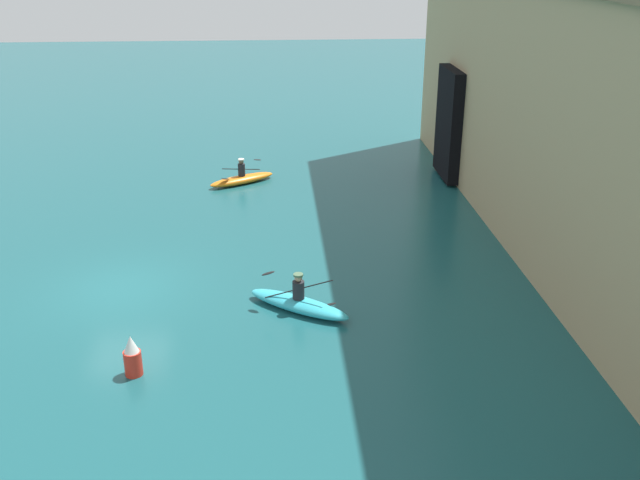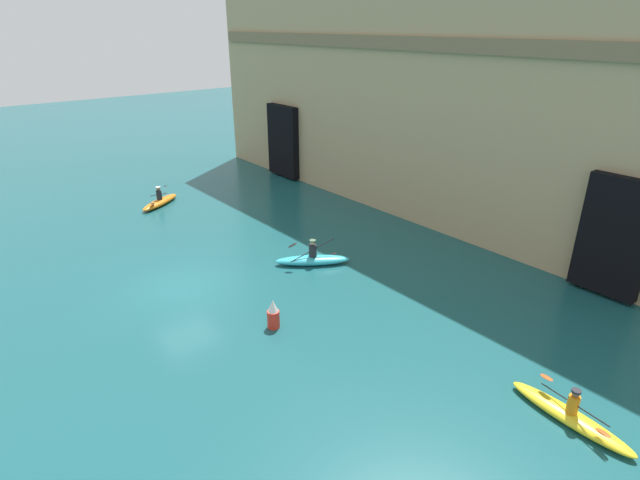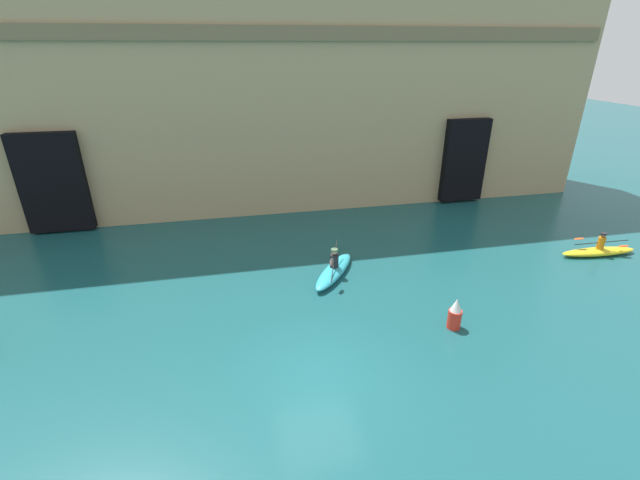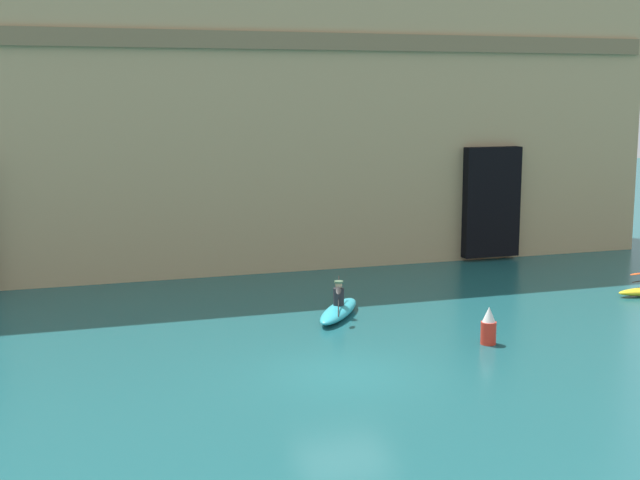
% 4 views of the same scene
% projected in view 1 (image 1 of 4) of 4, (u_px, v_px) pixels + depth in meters
% --- Properties ---
extents(ground_plane, '(120.00, 120.00, 0.00)m').
position_uv_depth(ground_plane, '(122.00, 289.00, 22.44)').
color(ground_plane, '#195156').
extents(kayak_orange, '(2.27, 3.09, 1.15)m').
position_uv_depth(kayak_orange, '(242.00, 179.00, 32.03)').
color(kayak_orange, orange).
rests_on(kayak_orange, ground).
extents(kayak_cyan, '(2.57, 3.21, 1.20)m').
position_uv_depth(kayak_cyan, '(299.00, 303.00, 21.03)').
color(kayak_cyan, '#33B2C6').
rests_on(kayak_cyan, ground).
extents(marker_buoy, '(0.45, 0.45, 1.11)m').
position_uv_depth(marker_buoy, '(132.00, 357.00, 17.83)').
color(marker_buoy, red).
rests_on(marker_buoy, ground).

